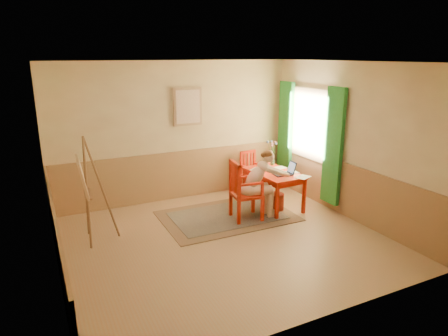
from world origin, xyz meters
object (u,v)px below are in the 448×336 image
easel (85,180)px  table (274,176)px  chair_left (244,191)px  laptop (286,172)px  chair_back (252,172)px  figure (259,181)px

easel → table: bearing=-0.4°
chair_left → laptop: 0.95m
chair_back → laptop: (0.06, -1.19, 0.32)m
figure → chair_left: bearing=172.9°
chair_left → chair_back: (0.87, 1.23, -0.10)m
chair_left → chair_back: bearing=54.7°
table → chair_left: 0.88m
chair_left → laptop: bearing=2.9°
table → chair_back: 0.95m
table → easel: easel is taller
chair_left → easel: size_ratio=0.63×
chair_back → figure: (-0.57, -1.27, 0.25)m
figure → easel: (-2.94, 0.36, 0.32)m
chair_left → chair_back: 1.51m
chair_left → figure: 0.34m
easel → figure: bearing=-6.9°
laptop → figure: bearing=-172.3°
chair_back → table: bearing=-92.8°
chair_left → chair_back: size_ratio=1.21×
chair_left → easel: easel is taller
chair_left → laptop: size_ratio=2.61×
chair_back → easel: 3.67m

